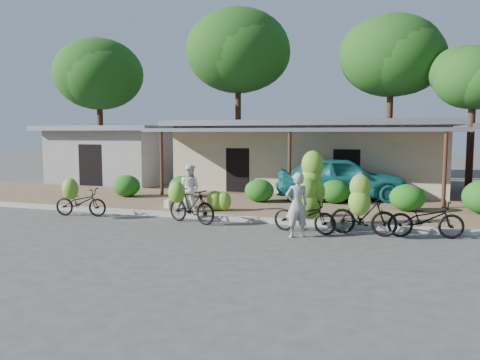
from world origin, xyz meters
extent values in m
plane|color=#42403E|center=(0.00, 0.00, 0.00)|extent=(100.00, 100.00, 0.00)
cube|color=olive|center=(0.00, 5.00, 0.06)|extent=(60.00, 6.00, 0.12)
cube|color=#A8A399|center=(0.00, 2.00, 0.07)|extent=(60.00, 0.25, 0.15)
cube|color=beige|center=(0.00, 11.00, 1.55)|extent=(12.00, 6.00, 3.10)
cube|color=slate|center=(0.00, 11.00, 3.23)|extent=(13.00, 7.00, 0.25)
cube|color=black|center=(0.00, 8.05, 1.10)|extent=(1.40, 0.12, 2.20)
cube|color=slate|center=(0.00, 7.00, 2.90)|extent=(13.00, 2.00, 0.15)
cylinder|color=#46271C|center=(-5.60, 6.10, 1.43)|extent=(0.14, 0.14, 2.85)
cylinder|color=#46271C|center=(0.00, 6.10, 1.43)|extent=(0.14, 0.14, 2.85)
cylinder|color=#46271C|center=(5.60, 6.10, 1.43)|extent=(0.14, 0.14, 2.85)
cube|color=gray|center=(-11.00, 11.00, 1.45)|extent=(6.00, 5.00, 2.90)
cube|color=slate|center=(-11.00, 11.00, 3.02)|extent=(7.00, 6.00, 0.25)
cube|color=black|center=(-11.00, 8.55, 1.10)|extent=(1.40, 0.12, 2.20)
cylinder|color=#46271C|center=(-13.50, 13.00, 3.37)|extent=(0.36, 0.36, 6.74)
ellipsoid|color=#1D4711|center=(-13.50, 13.00, 6.36)|extent=(5.40, 5.40, 4.32)
ellipsoid|color=#1D4711|center=(-14.00, 13.30, 6.66)|extent=(4.59, 4.59, 3.67)
cylinder|color=#46271C|center=(-5.50, 16.00, 4.13)|extent=(0.36, 0.36, 8.27)
ellipsoid|color=#1D4711|center=(-5.50, 16.00, 7.81)|extent=(6.42, 6.42, 5.13)
ellipsoid|color=#1D4711|center=(-6.00, 16.30, 8.11)|extent=(5.45, 5.45, 4.36)
cylinder|color=#46271C|center=(3.50, 16.50, 3.77)|extent=(0.36, 0.36, 7.54)
ellipsoid|color=#1D4711|center=(3.50, 16.50, 7.13)|extent=(5.74, 5.74, 4.60)
ellipsoid|color=#1D4711|center=(3.00, 16.80, 7.43)|extent=(4.88, 4.88, 3.91)
cylinder|color=#46271C|center=(7.50, 14.50, 2.94)|extent=(0.36, 0.36, 5.87)
ellipsoid|color=#1D4711|center=(7.50, 14.50, 5.55)|extent=(3.93, 3.93, 3.15)
ellipsoid|color=#1D4711|center=(7.00, 14.80, 5.85)|extent=(3.34, 3.34, 2.67)
ellipsoid|color=#1A5112|center=(-6.71, 5.06, 0.57)|extent=(1.17, 1.05, 0.91)
ellipsoid|color=#1A5112|center=(-4.47, 5.77, 0.56)|extent=(1.12, 1.01, 0.88)
ellipsoid|color=#1A5112|center=(-1.02, 5.41, 0.56)|extent=(1.13, 1.02, 0.88)
ellipsoid|color=#1A5112|center=(1.79, 5.95, 0.57)|extent=(1.14, 1.03, 0.89)
ellipsoid|color=#1A5112|center=(4.36, 4.94, 0.58)|extent=(1.18, 1.06, 0.92)
imported|color=black|center=(-6.00, 1.15, 0.47)|extent=(1.87, 0.90, 0.94)
ellipsoid|color=#6EA629|center=(-5.90, 0.51, 0.99)|extent=(0.55, 0.47, 0.68)
imported|color=black|center=(-1.98, 1.20, 0.54)|extent=(1.88, 1.01, 1.09)
ellipsoid|color=#6EA629|center=(-2.17, 0.58, 1.03)|extent=(0.52, 0.44, 0.65)
imported|color=black|center=(1.59, 0.92, 0.48)|extent=(1.93, 1.00, 0.97)
ellipsoid|color=#6EA629|center=(1.65, 1.47, 0.70)|extent=(0.66, 0.56, 0.82)
ellipsoid|color=#6EA629|center=(1.75, 1.45, 1.09)|extent=(0.65, 0.56, 0.82)
ellipsoid|color=#6EA629|center=(1.67, 1.47, 1.50)|extent=(0.58, 0.50, 0.73)
ellipsoid|color=#6EA629|center=(1.70, 1.46, 1.88)|extent=(0.64, 0.54, 0.79)
ellipsoid|color=#6EA629|center=(1.63, 1.12, 0.75)|extent=(0.61, 0.52, 0.76)
ellipsoid|color=#6EA629|center=(1.59, 1.13, 1.16)|extent=(0.60, 0.51, 0.75)
imported|color=black|center=(3.16, 1.11, 0.54)|extent=(1.85, 0.67, 1.09)
ellipsoid|color=#6EA629|center=(3.10, 0.46, 1.00)|extent=(0.57, 0.48, 0.71)
ellipsoid|color=#6EA629|center=(3.11, 0.51, 1.39)|extent=(0.54, 0.46, 0.67)
imported|color=black|center=(4.76, 1.29, 0.51)|extent=(2.03, 0.99, 1.02)
ellipsoid|color=#6EA629|center=(-1.89, 2.93, 0.47)|extent=(0.56, 0.47, 0.70)
ellipsoid|color=#6EA629|center=(-1.59, 2.99, 0.45)|extent=(0.53, 0.45, 0.66)
ellipsoid|color=#6EA629|center=(1.35, 2.83, 0.48)|extent=(0.58, 0.49, 0.72)
cube|color=beige|center=(-3.33, 3.17, 0.27)|extent=(0.93, 0.79, 0.30)
cube|color=beige|center=(-3.45, 3.06, 0.26)|extent=(0.78, 0.45, 0.28)
imported|color=#9B9B9B|center=(1.50, 0.30, 0.87)|extent=(0.76, 0.68, 1.73)
imported|color=white|center=(-2.69, 2.60, 0.92)|extent=(0.84, 0.68, 1.59)
imported|color=#197173|center=(1.87, 7.00, 0.99)|extent=(5.48, 3.49, 1.74)
camera|label=1|loc=(3.98, -11.82, 2.77)|focal=35.00mm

